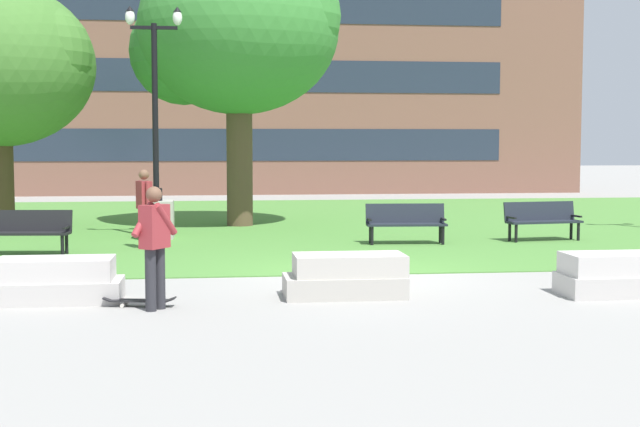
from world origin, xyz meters
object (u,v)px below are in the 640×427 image
concrete_block_right (620,275)px  lamp_post_right (156,192)px  park_bench_far_left (26,229)px  concrete_block_center (57,281)px  person_bystander_near_lawn (144,204)px  person_skateboarder (155,240)px  park_bench_near_left (406,221)px  skateboard (140,301)px  park_bench_near_right (542,218)px  concrete_block_left (347,276)px

concrete_block_right → lamp_post_right: bearing=130.2°
park_bench_far_left → concrete_block_right: bearing=-31.2°
concrete_block_center → person_bystander_near_lawn: size_ratio=1.05×
person_skateboarder → concrete_block_center: bearing=151.0°
park_bench_near_left → person_bystander_near_lawn: bearing=-177.4°
skateboard → concrete_block_center: bearing=156.7°
park_bench_near_right → park_bench_far_left: (-11.45, -1.24, 0.00)m
skateboard → concrete_block_left: bearing=8.7°
concrete_block_left → park_bench_far_left: size_ratio=0.98×
park_bench_far_left → park_bench_near_right: bearing=6.2°
concrete_block_left → lamp_post_right: 9.12m
concrete_block_left → park_bench_far_left: 8.08m
concrete_block_right → park_bench_far_left: (-9.92, 6.01, 0.23)m
concrete_block_center → park_bench_far_left: park_bench_far_left is taller
concrete_block_center → concrete_block_left: 4.24m
concrete_block_center → lamp_post_right: 8.48m
person_skateboarder → park_bench_near_right: (8.45, 7.63, -0.43)m
lamp_post_right → concrete_block_left: bearing=-68.5°
concrete_block_center → skateboard: 1.34m
concrete_block_center → lamp_post_right: size_ratio=0.33×
concrete_block_center → person_skateboarder: 1.79m
concrete_block_center → person_bystander_near_lawn: person_bystander_near_lawn is taller
concrete_block_right → skateboard: bearing=-179.3°
concrete_block_right → person_skateboarder: 6.96m
concrete_block_center → concrete_block_right: (8.37, -0.43, 0.00)m
person_skateboarder → park_bench_near_left: size_ratio=0.93×
person_bystander_near_lawn → lamp_post_right: bearing=86.5°
park_bench_near_right → lamp_post_right: (-8.99, 1.57, 0.58)m
concrete_block_left → park_bench_near_left: bearing=70.4°
park_bench_near_right → skateboard: bearing=-139.8°
skateboard → park_bench_far_left: (-2.76, 6.10, 0.45)m
park_bench_near_left → park_bench_far_left: size_ratio=0.99×
skateboard → lamp_post_right: bearing=91.9°
concrete_block_center → concrete_block_right: same height
concrete_block_right → park_bench_near_left: (-1.78, 6.98, 0.23)m
person_bystander_near_lawn → concrete_block_left: bearing=-61.5°
park_bench_near_right → person_bystander_near_lawn: bearing=-176.6°
concrete_block_right → park_bench_far_left: 11.60m
concrete_block_center → park_bench_near_left: (6.59, 6.55, 0.23)m
concrete_block_left → person_bystander_near_lawn: person_bystander_near_lawn is taller
park_bench_near_right → concrete_block_center: bearing=-145.4°
skateboard → person_bystander_near_lawn: person_bystander_near_lawn is taller
concrete_block_left → concrete_block_right: bearing=-5.1°
person_skateboarder → concrete_block_left: bearing=15.1°
park_bench_near_right → park_bench_far_left: 11.52m
concrete_block_right → lamp_post_right: 11.58m
park_bench_far_left → lamp_post_right: lamp_post_right is taller
concrete_block_left → skateboard: bearing=-171.3°
person_skateboarder → person_bystander_near_lawn: (-0.67, 7.10, 0.01)m
concrete_block_left → lamp_post_right: (-3.32, 8.45, 0.81)m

